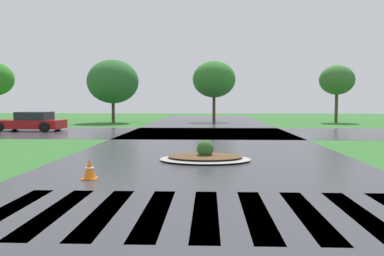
# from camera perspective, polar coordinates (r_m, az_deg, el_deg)

# --- Properties ---
(asphalt_roadway) EXTENTS (10.04, 80.00, 0.01)m
(asphalt_roadway) POSITION_cam_1_polar(r_m,az_deg,el_deg) (12.82, 2.13, -5.02)
(asphalt_roadway) COLOR #35353A
(asphalt_roadway) RESTS_ON ground
(asphalt_cross_road) EXTENTS (90.00, 9.03, 0.01)m
(asphalt_cross_road) POSITION_cam_1_polar(r_m,az_deg,el_deg) (24.98, 2.26, -0.68)
(asphalt_cross_road) COLOR #35353A
(asphalt_cross_road) RESTS_ON ground
(crosswalk_stripes) EXTENTS (7.65, 3.30, 0.01)m
(crosswalk_stripes) POSITION_cam_1_polar(r_m,az_deg,el_deg) (7.33, 1.92, -11.82)
(crosswalk_stripes) COLOR white
(crosswalk_stripes) RESTS_ON ground
(median_island) EXTENTS (3.02, 2.21, 0.68)m
(median_island) POSITION_cam_1_polar(r_m,az_deg,el_deg) (13.41, 1.87, -4.08)
(median_island) COLOR #9E9B93
(median_island) RESTS_ON ground
(car_dark_suv) EXTENTS (4.62, 2.36, 1.26)m
(car_dark_suv) POSITION_cam_1_polar(r_m,az_deg,el_deg) (28.55, -21.84, 0.78)
(car_dark_suv) COLOR maroon
(car_dark_suv) RESTS_ON ground
(traffic_cone) EXTENTS (0.36, 0.36, 0.53)m
(traffic_cone) POSITION_cam_1_polar(r_m,az_deg,el_deg) (10.61, -14.23, -5.68)
(traffic_cone) COLOR orange
(traffic_cone) RESTS_ON ground
(background_treeline) EXTENTS (45.51, 6.17, 6.09)m
(background_treeline) POSITION_cam_1_polar(r_m,az_deg,el_deg) (37.05, 4.83, 6.87)
(background_treeline) COLOR #4C3823
(background_treeline) RESTS_ON ground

